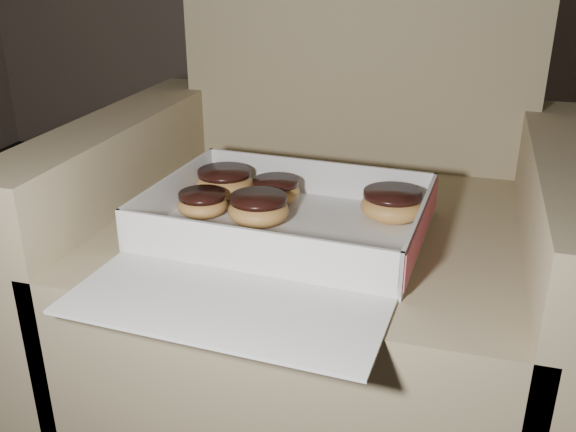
# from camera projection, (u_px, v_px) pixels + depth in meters

# --- Properties ---
(armchair) EXTENTS (0.91, 0.77, 0.95)m
(armchair) POSITION_uv_depth(u_px,v_px,m) (326.00, 263.00, 1.23)
(armchair) COLOR tan
(armchair) RESTS_ON floor
(bakery_box) EXTENTS (0.46, 0.53, 0.07)m
(bakery_box) POSITION_uv_depth(u_px,v_px,m) (280.00, 235.00, 1.01)
(bakery_box) COLOR silver
(bakery_box) RESTS_ON armchair
(donut_a) EXTENTS (0.10, 0.10, 0.05)m
(donut_a) POSITION_uv_depth(u_px,v_px,m) (258.00, 209.00, 1.06)
(donut_a) COLOR #E3A64F
(donut_a) RESTS_ON bakery_box
(donut_b) EXTENTS (0.09, 0.09, 0.04)m
(donut_b) POSITION_uv_depth(u_px,v_px,m) (202.00, 203.00, 1.09)
(donut_b) COLOR #E3A64F
(donut_b) RESTS_ON bakery_box
(donut_c) EXTENTS (0.11, 0.11, 0.05)m
(donut_c) POSITION_uv_depth(u_px,v_px,m) (392.00, 205.00, 1.07)
(donut_c) COLOR #E3A64F
(donut_c) RESTS_ON bakery_box
(donut_d) EXTENTS (0.09, 0.09, 0.04)m
(donut_d) POSITION_uv_depth(u_px,v_px,m) (275.00, 190.00, 1.15)
(donut_d) COLOR #E3A64F
(donut_d) RESTS_ON bakery_box
(donut_e) EXTENTS (0.10, 0.10, 0.05)m
(donut_e) POSITION_uv_depth(u_px,v_px,m) (224.00, 182.00, 1.17)
(donut_e) COLOR #E3A64F
(donut_e) RESTS_ON bakery_box
(crumb_a) EXTENTS (0.01, 0.01, 0.00)m
(crumb_a) POSITION_uv_depth(u_px,v_px,m) (149.00, 236.00, 1.02)
(crumb_a) COLOR black
(crumb_a) RESTS_ON bakery_box
(crumb_b) EXTENTS (0.01, 0.01, 0.00)m
(crumb_b) POSITION_uv_depth(u_px,v_px,m) (328.00, 262.00, 0.94)
(crumb_b) COLOR black
(crumb_b) RESTS_ON bakery_box
(crumb_c) EXTENTS (0.01, 0.01, 0.00)m
(crumb_c) POSITION_uv_depth(u_px,v_px,m) (393.00, 274.00, 0.90)
(crumb_c) COLOR black
(crumb_c) RESTS_ON bakery_box
(crumb_d) EXTENTS (0.01, 0.01, 0.00)m
(crumb_d) POSITION_uv_depth(u_px,v_px,m) (343.00, 252.00, 0.97)
(crumb_d) COLOR black
(crumb_d) RESTS_ON bakery_box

